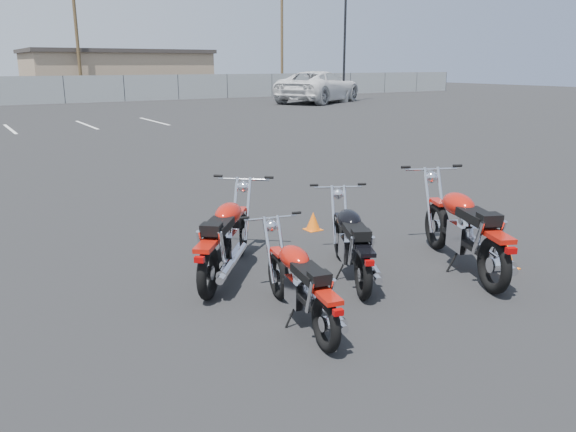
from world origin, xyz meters
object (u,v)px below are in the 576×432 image
motorcycle_front_red (226,238)px  motorcycle_third_red (301,283)px  white_van (319,78)px  motorcycle_rear_red (465,229)px  motorcycle_second_black (352,242)px

motorcycle_front_red → motorcycle_third_red: size_ratio=1.03×
motorcycle_third_red → white_van: white_van is taller
motorcycle_front_red → motorcycle_third_red: motorcycle_front_red is taller
motorcycle_third_red → motorcycle_rear_red: (2.59, 0.20, 0.11)m
motorcycle_second_black → motorcycle_third_red: size_ratio=1.04×
motorcycle_second_black → white_van: 32.73m
motorcycle_front_red → white_van: (19.65, 26.21, 1.17)m
motorcycle_front_red → motorcycle_third_red: (0.07, -1.58, -0.07)m
motorcycle_rear_red → motorcycle_third_red: bearing=-175.5°
motorcycle_rear_red → white_van: white_van is taller
motorcycle_front_red → motorcycle_rear_red: 3.00m
motorcycle_third_red → white_van: size_ratio=0.21×
motorcycle_rear_red → white_van: size_ratio=0.26×
motorcycle_front_red → motorcycle_rear_red: bearing=-27.2°
motorcycle_second_black → motorcycle_third_red: (-1.21, -0.72, -0.03)m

